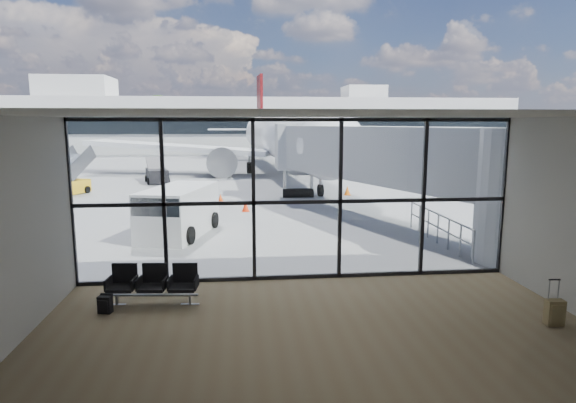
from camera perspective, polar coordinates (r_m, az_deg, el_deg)
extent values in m
plane|color=slate|center=(53.18, -4.17, 4.58)|extent=(220.00, 220.00, 0.00)
cube|color=brown|center=(10.10, 3.93, -16.23)|extent=(12.00, 8.00, 0.01)
cube|color=silver|center=(9.12, 4.25, 10.18)|extent=(12.00, 8.00, 0.02)
cube|color=#B5B5B0|center=(5.63, 11.29, -12.83)|extent=(12.00, 0.02, 4.50)
cube|color=white|center=(13.24, 1.10, 0.15)|extent=(12.00, 0.04, 4.50)
cube|color=black|center=(13.76, 1.07, -8.89)|extent=(12.00, 0.12, 0.10)
cube|color=black|center=(13.25, 1.10, -0.06)|extent=(12.00, 0.12, 0.10)
cube|color=black|center=(13.07, 1.13, 9.67)|extent=(12.00, 0.12, 0.10)
cube|color=black|center=(13.86, -24.34, -0.27)|extent=(0.10, 0.12, 4.50)
cube|color=black|center=(13.30, -14.49, -0.11)|extent=(0.10, 0.12, 4.50)
cube|color=black|center=(13.15, -4.10, 0.06)|extent=(0.10, 0.12, 4.50)
cube|color=black|center=(13.44, 6.18, 0.23)|extent=(0.10, 0.12, 4.50)
cube|color=black|center=(14.14, 15.74, 0.38)|extent=(0.10, 0.12, 4.50)
cube|color=black|center=(15.18, 24.19, 0.51)|extent=(0.10, 0.12, 4.50)
cylinder|color=#A2A4A7|center=(16.67, 26.02, 0.57)|extent=(2.80, 2.80, 4.20)
cube|color=#A2A4A7|center=(21.90, 10.46, 5.60)|extent=(7.45, 14.81, 2.40)
cube|color=#A2A4A7|center=(28.23, 1.23, 6.55)|extent=(2.60, 2.20, 2.60)
cylinder|color=gray|center=(28.32, -0.39, 2.29)|extent=(0.20, 0.20, 1.80)
cylinder|color=gray|center=(28.51, 2.81, 2.33)|extent=(0.20, 0.20, 1.80)
cylinder|color=black|center=(28.49, 1.21, 1.02)|extent=(1.80, 0.56, 0.56)
cylinder|color=gray|center=(16.00, 21.11, -5.10)|extent=(0.06, 0.06, 1.10)
cylinder|color=gray|center=(16.78, 19.73, -4.36)|extent=(0.06, 0.06, 1.10)
cylinder|color=gray|center=(17.58, 18.47, -3.69)|extent=(0.06, 0.06, 1.10)
cylinder|color=gray|center=(18.38, 17.32, -3.08)|extent=(0.06, 0.06, 1.10)
cylinder|color=gray|center=(19.19, 16.27, -2.52)|extent=(0.06, 0.06, 1.10)
cylinder|color=gray|center=(20.01, 15.31, -2.00)|extent=(0.06, 0.06, 1.10)
cylinder|color=gray|center=(20.83, 14.42, -1.52)|extent=(0.06, 0.06, 1.10)
cylinder|color=gray|center=(18.28, 17.40, -1.45)|extent=(0.06, 5.40, 0.06)
cylinder|color=gray|center=(18.37, 17.33, -2.93)|extent=(0.06, 5.40, 0.06)
cube|color=silver|center=(74.99, -4.74, 9.00)|extent=(80.00, 12.00, 8.00)
cube|color=black|center=(68.90, -4.63, 8.98)|extent=(80.00, 0.20, 2.40)
cube|color=silver|center=(78.71, -23.76, 12.28)|extent=(10.00, 8.00, 3.00)
cube|color=silver|center=(77.63, 8.95, 12.62)|extent=(6.00, 6.00, 2.00)
cylinder|color=#382619|center=(92.89, -29.84, 6.34)|extent=(0.50, 0.50, 3.06)
sphere|color=black|center=(92.85, -30.03, 8.64)|extent=(5.61, 5.61, 5.61)
cylinder|color=#382619|center=(90.63, -26.36, 6.67)|extent=(0.50, 0.50, 3.42)
sphere|color=black|center=(90.61, -26.55, 9.31)|extent=(6.27, 6.27, 6.27)
cylinder|color=#382619|center=(88.74, -22.69, 6.65)|extent=(0.50, 0.50, 2.70)
sphere|color=black|center=(88.69, -22.83, 8.78)|extent=(4.95, 4.95, 4.95)
cylinder|color=#382619|center=(87.21, -18.90, 6.95)|extent=(0.50, 0.50, 3.06)
sphere|color=black|center=(87.17, -19.03, 9.40)|extent=(5.61, 5.61, 5.61)
cylinder|color=#382619|center=(86.07, -14.98, 7.23)|extent=(0.50, 0.50, 3.42)
sphere|color=black|center=(86.04, -15.10, 10.01)|extent=(6.27, 6.27, 6.27)
cube|color=gray|center=(12.27, -15.71, -10.62)|extent=(2.17, 0.27, 0.04)
cube|color=black|center=(12.42, -19.09, -9.63)|extent=(0.66, 0.62, 0.08)
cube|color=black|center=(12.59, -18.76, -8.13)|extent=(0.62, 0.12, 0.54)
cube|color=black|center=(12.21, -15.75, -9.79)|extent=(0.66, 0.62, 0.08)
cube|color=black|center=(12.39, -15.47, -8.26)|extent=(0.62, 0.12, 0.54)
cube|color=black|center=(12.05, -12.30, -9.92)|extent=(0.66, 0.62, 0.08)
cube|color=black|center=(12.22, -12.08, -8.36)|extent=(0.62, 0.12, 0.54)
cylinder|color=gray|center=(12.57, -19.67, -10.94)|extent=(0.06, 0.06, 0.25)
cylinder|color=gray|center=(12.12, -11.55, -11.33)|extent=(0.06, 0.06, 0.25)
cube|color=black|center=(12.12, -20.85, -11.36)|extent=(0.33, 0.25, 0.41)
cube|color=black|center=(12.03, -21.11, -11.54)|extent=(0.25, 0.11, 0.28)
cylinder|color=black|center=(12.13, -20.70, -10.30)|extent=(0.29, 0.14, 0.07)
cube|color=olive|center=(12.15, 29.04, -11.42)|extent=(0.39, 0.26, 0.56)
cube|color=olive|center=(12.05, 29.34, -11.61)|extent=(0.31, 0.06, 0.41)
cylinder|color=gray|center=(12.03, 28.54, -9.18)|extent=(0.02, 0.02, 0.47)
cylinder|color=gray|center=(12.13, 29.40, -9.10)|extent=(0.02, 0.02, 0.47)
cube|color=black|center=(12.02, 29.06, -8.10)|extent=(0.25, 0.05, 0.02)
cylinder|color=black|center=(12.27, 28.26, -12.49)|extent=(0.04, 0.06, 0.06)
cylinder|color=black|center=(12.37, 29.12, -12.38)|extent=(0.04, 0.06, 0.06)
cylinder|color=white|center=(42.02, -0.49, 7.67)|extent=(5.97, 31.76, 3.89)
sphere|color=white|center=(26.56, 5.00, 6.68)|extent=(3.89, 3.89, 3.89)
cone|color=white|center=(60.26, -3.33, 8.45)|extent=(4.30, 6.56, 3.89)
cube|color=black|center=(27.16, 4.67, 7.85)|extent=(2.39, 1.41, 0.53)
cube|color=white|center=(42.62, -12.75, 6.26)|extent=(16.18, 7.34, 1.25)
cylinder|color=black|center=(40.55, -7.93, 4.77)|extent=(2.44, 3.72, 2.21)
cube|color=white|center=(59.45, -6.53, 8.49)|extent=(6.00, 2.70, 0.19)
cube|color=white|center=(45.35, 10.59, 6.50)|extent=(15.99, 9.18, 1.25)
cylinder|color=black|center=(42.32, 7.10, 4.97)|extent=(2.44, 3.72, 2.21)
cube|color=white|center=(60.20, -0.05, 8.56)|extent=(6.09, 3.40, 0.19)
cube|color=#5B0D0F|center=(60.31, -3.36, 11.75)|extent=(0.58, 4.01, 6.31)
cylinder|color=gray|center=(28.81, 3.87, 2.06)|extent=(0.21, 0.21, 1.47)
cylinder|color=black|center=(28.86, 3.86, 1.34)|extent=(0.31, 0.75, 0.74)
cylinder|color=black|center=(42.33, -4.55, 4.01)|extent=(0.54, 1.04, 1.01)
cylinder|color=black|center=(43.26, 3.27, 4.14)|extent=(0.54, 1.04, 1.01)
cube|color=silver|center=(19.34, -12.78, -1.10)|extent=(2.95, 4.67, 1.88)
cube|color=black|center=(17.81, -14.75, -0.37)|extent=(2.02, 1.56, 0.66)
cylinder|color=black|center=(18.59, -17.03, -3.62)|extent=(0.40, 0.70, 0.66)
cylinder|color=black|center=(17.84, -11.59, -3.93)|extent=(0.40, 0.70, 0.66)
cylinder|color=black|center=(21.09, -13.66, -1.97)|extent=(0.40, 0.70, 0.66)
cylinder|color=black|center=(20.44, -8.79, -2.17)|extent=(0.40, 0.70, 0.66)
cube|color=black|center=(36.56, -15.26, 2.97)|extent=(2.07, 3.17, 0.97)
cube|color=black|center=(37.65, -15.49, 4.25)|extent=(1.75, 2.64, 1.00)
cylinder|color=black|center=(35.57, -16.17, 2.29)|extent=(0.31, 0.52, 0.49)
cylinder|color=black|center=(35.71, -13.99, 2.41)|extent=(0.31, 0.52, 0.49)
cylinder|color=black|center=(37.50, -16.42, 2.63)|extent=(0.31, 0.52, 0.49)
cylinder|color=black|center=(37.62, -14.36, 2.74)|extent=(0.31, 0.52, 0.49)
cube|color=gold|center=(32.50, -24.96, 1.53)|extent=(2.63, 3.22, 0.80)
cube|color=gray|center=(32.96, -24.14, 3.71)|extent=(2.22, 2.65, 1.48)
cylinder|color=black|center=(32.38, -27.18, 0.93)|extent=(0.37, 0.49, 0.44)
cylinder|color=black|center=(31.26, -25.12, 0.82)|extent=(0.37, 0.49, 0.44)
cylinder|color=black|center=(33.80, -24.76, 1.42)|extent=(0.37, 0.49, 0.44)
cylinder|color=black|center=(32.72, -22.71, 1.32)|extent=(0.37, 0.49, 0.44)
cube|color=#FF350D|center=(24.05, -5.05, -1.14)|extent=(0.37, 0.37, 0.03)
cone|color=#FF350D|center=(24.00, -5.05, -0.54)|extent=(0.35, 0.35, 0.53)
cube|color=#FF4A0D|center=(26.18, -7.99, -0.33)|extent=(0.42, 0.42, 0.03)
cone|color=#FF4A0D|center=(26.13, -8.00, 0.28)|extent=(0.40, 0.40, 0.60)
cube|color=orange|center=(29.62, 7.04, 0.80)|extent=(0.40, 0.40, 0.03)
cone|color=orange|center=(29.58, 7.05, 1.32)|extent=(0.38, 0.38, 0.56)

